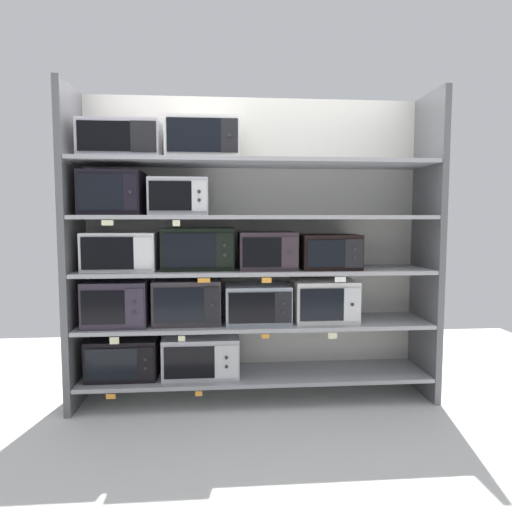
# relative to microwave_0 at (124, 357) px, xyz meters

# --- Properties ---
(ground) EXTENTS (6.68, 6.00, 0.02)m
(ground) POSITION_rel_microwave_0_xyz_m (1.02, -1.00, -0.37)
(ground) COLOR silver
(back_panel) EXTENTS (2.88, 0.04, 2.39)m
(back_panel) POSITION_rel_microwave_0_xyz_m (1.02, 0.28, 0.84)
(back_panel) COLOR beige
(back_panel) RESTS_ON ground
(upright_left) EXTENTS (0.05, 0.51, 2.39)m
(upright_left) POSITION_rel_microwave_0_xyz_m (-0.35, 0.00, 0.84)
(upright_left) COLOR #5B5B5E
(upright_left) RESTS_ON ground
(upright_right) EXTENTS (0.05, 0.51, 2.39)m
(upright_right) POSITION_rel_microwave_0_xyz_m (2.39, 0.00, 0.84)
(upright_right) COLOR #5B5B5E
(upright_right) RESTS_ON ground
(shelf_0) EXTENTS (2.68, 0.51, 0.03)m
(shelf_0) POSITION_rel_microwave_0_xyz_m (1.02, 0.00, -0.17)
(shelf_0) COLOR #99999E
(shelf_0) RESTS_ON ground
(microwave_0) EXTENTS (0.52, 0.35, 0.31)m
(microwave_0) POSITION_rel_microwave_0_xyz_m (0.00, 0.00, 0.00)
(microwave_0) COLOR black
(microwave_0) RESTS_ON shelf_0
(microwave_1) EXTENTS (0.58, 0.38, 0.31)m
(microwave_1) POSITION_rel_microwave_0_xyz_m (0.59, 0.00, 0.00)
(microwave_1) COLOR #B6B5BE
(microwave_1) RESTS_ON shelf_0
(price_tag_0) EXTENTS (0.07, 0.00, 0.04)m
(price_tag_0) POSITION_rel_microwave_0_xyz_m (-0.04, -0.25, -0.21)
(price_tag_0) COLOR orange
(price_tag_1) EXTENTS (0.05, 0.00, 0.04)m
(price_tag_1) POSITION_rel_microwave_0_xyz_m (0.58, -0.25, -0.21)
(price_tag_1) COLOR orange
(shelf_1) EXTENTS (2.68, 0.51, 0.03)m
(shelf_1) POSITION_rel_microwave_0_xyz_m (1.02, 0.00, 0.25)
(shelf_1) COLOR #99999E
(microwave_2) EXTENTS (0.47, 0.43, 0.34)m
(microwave_2) POSITION_rel_microwave_0_xyz_m (-0.03, 0.00, 0.43)
(microwave_2) COLOR #2F2835
(microwave_2) RESTS_ON shelf_1
(microwave_3) EXTENTS (0.51, 0.37, 0.34)m
(microwave_3) POSITION_rel_microwave_0_xyz_m (0.49, 0.00, 0.43)
(microwave_3) COLOR #352E33
(microwave_3) RESTS_ON shelf_1
(microwave_4) EXTENTS (0.50, 0.39, 0.29)m
(microwave_4) POSITION_rel_microwave_0_xyz_m (1.03, -0.00, 0.41)
(microwave_4) COLOR #979FAC
(microwave_4) RESTS_ON shelf_1
(microwave_5) EXTENTS (0.49, 0.38, 0.32)m
(microwave_5) POSITION_rel_microwave_0_xyz_m (1.56, 0.00, 0.42)
(microwave_5) COLOR silver
(microwave_5) RESTS_ON shelf_1
(price_tag_2) EXTENTS (0.07, 0.00, 0.05)m
(price_tag_2) POSITION_rel_microwave_0_xyz_m (-0.01, -0.25, 0.20)
(price_tag_2) COLOR beige
(price_tag_3) EXTENTS (0.05, 0.00, 0.04)m
(price_tag_3) POSITION_rel_microwave_0_xyz_m (0.46, -0.25, 0.20)
(price_tag_3) COLOR beige
(price_tag_4) EXTENTS (0.06, 0.00, 0.03)m
(price_tag_4) POSITION_rel_microwave_0_xyz_m (1.07, -0.25, 0.21)
(price_tag_4) COLOR orange
(price_tag_5) EXTENTS (0.07, 0.00, 0.05)m
(price_tag_5) POSITION_rel_microwave_0_xyz_m (1.56, -0.25, 0.20)
(price_tag_5) COLOR beige
(shelf_2) EXTENTS (2.68, 0.51, 0.03)m
(shelf_2) POSITION_rel_microwave_0_xyz_m (1.02, 0.00, 0.66)
(shelf_2) COLOR #99999E
(microwave_6) EXTENTS (0.53, 0.37, 0.28)m
(microwave_6) POSITION_rel_microwave_0_xyz_m (0.00, -0.00, 0.82)
(microwave_6) COLOR silver
(microwave_6) RESTS_ON shelf_2
(microwave_7) EXTENTS (0.54, 0.34, 0.32)m
(microwave_7) POSITION_rel_microwave_0_xyz_m (0.58, -0.00, 0.83)
(microwave_7) COLOR black
(microwave_7) RESTS_ON shelf_2
(microwave_8) EXTENTS (0.43, 0.41, 0.29)m
(microwave_8) POSITION_rel_microwave_0_xyz_m (1.10, 0.00, 0.82)
(microwave_8) COLOR #32272D
(microwave_8) RESTS_ON shelf_2
(microwave_9) EXTENTS (0.45, 0.43, 0.26)m
(microwave_9) POSITION_rel_microwave_0_xyz_m (1.58, 0.00, 0.81)
(microwave_9) COLOR black
(microwave_9) RESTS_ON shelf_2
(price_tag_6) EXTENTS (0.09, 0.00, 0.03)m
(price_tag_6) POSITION_rel_microwave_0_xyz_m (0.63, -0.25, 0.62)
(price_tag_6) COLOR orange
(price_tag_7) EXTENTS (0.07, 0.00, 0.04)m
(price_tag_7) POSITION_rel_microwave_0_xyz_m (1.08, -0.25, 0.62)
(price_tag_7) COLOR orange
(price_tag_8) EXTENTS (0.08, 0.00, 0.04)m
(price_tag_8) POSITION_rel_microwave_0_xyz_m (1.62, -0.25, 0.62)
(price_tag_8) COLOR white
(shelf_3) EXTENTS (2.68, 0.51, 0.03)m
(shelf_3) POSITION_rel_microwave_0_xyz_m (1.02, 0.00, 1.07)
(shelf_3) COLOR #99999E
(microwave_10) EXTENTS (0.44, 0.43, 0.32)m
(microwave_10) POSITION_rel_microwave_0_xyz_m (-0.04, -0.00, 1.25)
(microwave_10) COLOR black
(microwave_10) RESTS_ON shelf_3
(microwave_11) EXTENTS (0.43, 0.40, 0.27)m
(microwave_11) POSITION_rel_microwave_0_xyz_m (0.44, 0.00, 1.22)
(microwave_11) COLOR #B7B7C0
(microwave_11) RESTS_ON shelf_3
(price_tag_9) EXTENTS (0.08, 0.00, 0.04)m
(price_tag_9) POSITION_rel_microwave_0_xyz_m (-0.03, -0.25, 1.03)
(price_tag_9) COLOR beige
(price_tag_10) EXTENTS (0.05, 0.00, 0.04)m
(price_tag_10) POSITION_rel_microwave_0_xyz_m (0.44, -0.25, 1.03)
(price_tag_10) COLOR beige
(shelf_4) EXTENTS (2.68, 0.51, 0.03)m
(shelf_4) POSITION_rel_microwave_0_xyz_m (1.02, 0.00, 1.48)
(shelf_4) COLOR #99999E
(microwave_12) EXTENTS (0.57, 0.39, 0.27)m
(microwave_12) POSITION_rel_microwave_0_xyz_m (0.03, 0.00, 1.63)
(microwave_12) COLOR #BBB4C2
(microwave_12) RESTS_ON shelf_4
(microwave_13) EXTENTS (0.53, 0.41, 0.30)m
(microwave_13) POSITION_rel_microwave_0_xyz_m (0.62, -0.00, 1.65)
(microwave_13) COLOR silver
(microwave_13) RESTS_ON shelf_4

